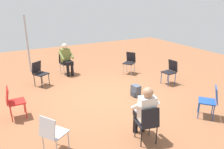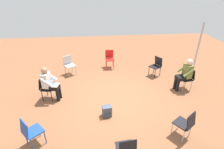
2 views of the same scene
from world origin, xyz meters
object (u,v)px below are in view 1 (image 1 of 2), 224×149
(chair_southeast, at_px, (130,61))
(chair_northwest, at_px, (52,132))
(chair_south, at_px, (170,70))
(person_in_olive, at_px, (66,58))
(chair_north, at_px, (13,100))
(backpack_near_laptop_user, at_px, (136,91))
(chair_west, at_px, (148,122))
(person_with_laptop, at_px, (145,110))
(chair_east, at_px, (65,61))
(chair_southwest, at_px, (210,100))
(chair_northeast, at_px, (39,72))

(chair_southeast, relative_size, chair_northwest, 1.00)
(chair_south, distance_m, person_in_olive, 3.96)
(chair_south, bearing_deg, chair_northwest, 105.52)
(chair_north, bearing_deg, person_in_olive, 139.63)
(chair_northwest, relative_size, backpack_near_laptop_user, 2.36)
(chair_west, distance_m, person_with_laptop, 0.26)
(person_in_olive, xyz_separation_m, backpack_near_laptop_user, (-3.00, -1.24, -0.54))
(chair_south, distance_m, chair_northwest, 4.91)
(chair_east, height_order, chair_west, same)
(chair_southwest, xyz_separation_m, chair_northeast, (4.26, 3.34, 0.00))
(chair_north, relative_size, person_with_laptop, 0.69)
(chair_east, bearing_deg, chair_northeast, 28.26)
(person_with_laptop, relative_size, person_in_olive, 1.00)
(chair_southwest, relative_size, person_with_laptop, 0.69)
(chair_east, bearing_deg, chair_southeast, 144.35)
(chair_northwest, distance_m, person_in_olive, 4.77)
(chair_east, bearing_deg, chair_northwest, 62.34)
(chair_east, bearing_deg, backpack_near_laptop_user, 103.80)
(chair_south, xyz_separation_m, chair_southeast, (1.65, 0.62, 0.00))
(chair_southeast, xyz_separation_m, chair_northeast, (0.36, 3.46, 0.00))
(chair_east, height_order, chair_northeast, same)
(chair_west, relative_size, backpack_near_laptop_user, 2.36)
(chair_north, xyz_separation_m, chair_southeast, (1.59, -4.47, 0.00))
(chair_northeast, height_order, backpack_near_laptop_user, chair_northeast)
(chair_south, height_order, chair_east, same)
(chair_south, distance_m, chair_east, 4.09)
(chair_southwest, relative_size, chair_northwest, 1.00)
(chair_northeast, xyz_separation_m, person_with_laptop, (-4.19, -1.35, 0.20))
(chair_southwest, distance_m, person_in_olive, 5.40)
(chair_south, height_order, chair_northwest, same)
(chair_north, distance_m, chair_northeast, 2.19)
(backpack_near_laptop_user, bearing_deg, chair_southwest, -154.63)
(chair_south, relative_size, chair_northeast, 1.00)
(chair_east, height_order, person_in_olive, person_in_olive)
(chair_north, height_order, chair_southeast, same)
(chair_east, bearing_deg, chair_north, 44.15)
(chair_north, bearing_deg, chair_east, 141.63)
(chair_southwest, xyz_separation_m, person_with_laptop, (0.07, 1.99, 0.20))
(person_with_laptop, bearing_deg, chair_southwest, 10.77)
(chair_south, distance_m, chair_north, 5.09)
(chair_southwest, relative_size, person_in_olive, 0.69)
(chair_south, relative_size, person_in_olive, 0.69)
(chair_southwest, bearing_deg, person_in_olive, 72.41)
(chair_northwest, xyz_separation_m, person_with_laptop, (-0.41, -1.85, 0.20))
(chair_west, distance_m, backpack_near_laptop_user, 2.34)
(person_in_olive, bearing_deg, chair_northeast, 22.09)
(person_in_olive, bearing_deg, chair_north, 42.14)
(person_with_laptop, xyz_separation_m, backpack_near_laptop_user, (1.87, -1.07, -0.53))
(person_with_laptop, bearing_deg, chair_west, -90.00)
(chair_west, distance_m, person_in_olive, 5.05)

